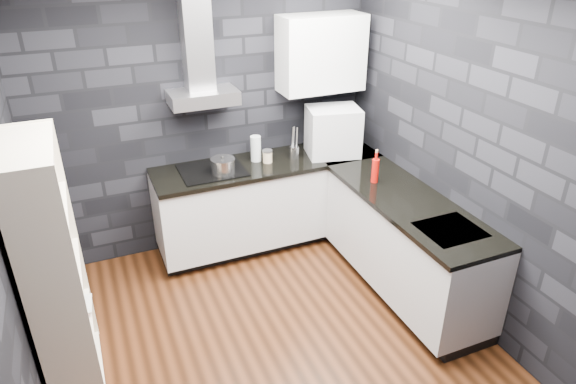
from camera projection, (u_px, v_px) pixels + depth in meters
ground at (270, 335)px, 4.09m from camera, size 3.20×3.20×0.00m
wall_back at (205, 113)px, 4.81m from camera, size 3.20×0.05×2.70m
wall_front at (405, 340)px, 2.14m from camera, size 3.20×0.05×2.70m
wall_right at (459, 148)px, 4.04m from camera, size 0.05×3.20×2.70m
toekick_back at (268, 235)px, 5.34m from camera, size 2.18×0.50×0.10m
toekick_right at (404, 283)px, 4.61m from camera, size 0.50×1.78×0.10m
counter_back_cab at (269, 200)px, 5.11m from camera, size 2.20×0.60×0.76m
counter_right_cab at (406, 243)px, 4.40m from camera, size 0.60×1.80×0.76m
counter_back_top at (268, 164)px, 4.92m from camera, size 2.20×0.62×0.04m
counter_right_top at (410, 202)px, 4.22m from camera, size 0.62×1.80×0.04m
counter_corner_top at (341, 151)px, 5.20m from camera, size 0.62×0.62×0.04m
hood_body at (203, 97)px, 4.53m from camera, size 0.60×0.34×0.12m
hood_chimney at (197, 37)px, 4.36m from camera, size 0.24×0.20×0.90m
upper_cabinet at (321, 53)px, 4.80m from camera, size 0.80×0.35×0.70m
cooktop at (212, 170)px, 4.72m from camera, size 0.58×0.50×0.01m
sink_rim at (450, 230)px, 3.80m from camera, size 0.44×0.40×0.01m
pot at (223, 166)px, 4.63m from camera, size 0.25×0.25×0.12m
glass_vase at (256, 149)px, 4.88m from camera, size 0.13×0.13×0.25m
storage_jar at (268, 157)px, 4.88m from camera, size 0.11×0.11×0.11m
utensil_crock at (294, 152)px, 4.97m from camera, size 0.11×0.11×0.12m
appliance_garage at (333, 132)px, 4.99m from camera, size 0.56×0.48×0.49m
red_bottle at (375, 171)px, 4.47m from camera, size 0.07×0.07×0.21m
bookshelf at (54, 273)px, 3.31m from camera, size 0.54×0.86×1.80m
fruit_bowl at (53, 276)px, 3.23m from camera, size 0.25×0.25×0.05m
book_red at (65, 302)px, 3.56m from camera, size 0.15×0.05×0.20m
book_second at (65, 297)px, 3.58m from camera, size 0.16×0.03×0.22m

